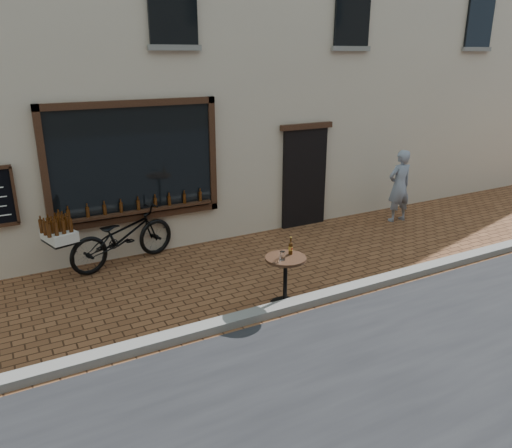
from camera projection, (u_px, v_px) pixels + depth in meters
name	position (u px, v px, depth m)	size (l,w,h in m)	color
ground	(324.00, 307.00, 7.79)	(90.00, 90.00, 0.00)	brown
kerb	(317.00, 298.00, 7.94)	(90.00, 0.25, 0.12)	slate
cargo_bicycle	(120.00, 236.00, 9.20)	(2.51, 1.30, 1.18)	black
bistro_table	(286.00, 271.00, 7.67)	(0.63, 0.63, 1.09)	black
pedestrian	(399.00, 186.00, 11.53)	(0.61, 0.40, 1.69)	gray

